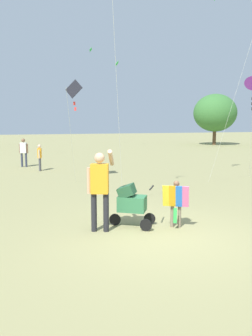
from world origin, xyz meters
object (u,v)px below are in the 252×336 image
(person_adult_flyer, at_px, (100,184))
(person_sitting_far, at_px, (24,150))
(kite_green_novelty, at_px, (74,92))
(stroller, at_px, (131,201))
(person_red_shirt, at_px, (40,155))
(child_with_butterfly_kite, at_px, (176,200))

(person_adult_flyer, distance_m, person_sitting_far, 11.98)
(person_sitting_far, bearing_deg, kite_green_novelty, -69.48)
(stroller, bearing_deg, person_red_shirt, 99.11)
(stroller, xyz_separation_m, person_sitting_far, (-2.36, 11.75, 0.31))
(child_with_butterfly_kite, height_order, kite_green_novelty, kite_green_novelty)
(stroller, height_order, person_red_shirt, person_red_shirt)
(stroller, height_order, person_sitting_far, person_sitting_far)
(person_adult_flyer, relative_size, stroller, 1.73)
(child_with_butterfly_kite, height_order, person_red_shirt, person_red_shirt)
(child_with_butterfly_kite, relative_size, person_adult_flyer, 0.59)
(person_red_shirt, bearing_deg, kite_green_novelty, -70.93)
(person_sitting_far, bearing_deg, person_red_shirt, -66.56)
(child_with_butterfly_kite, xyz_separation_m, kite_green_novelty, (-1.33, 6.77, 2.98))
(stroller, bearing_deg, person_sitting_far, 101.37)
(person_adult_flyer, xyz_separation_m, person_red_shirt, (-0.82, 10.13, -0.30))
(kite_green_novelty, distance_m, person_sitting_far, 6.35)
(kite_green_novelty, bearing_deg, person_adult_flyer, -93.73)
(kite_green_novelty, bearing_deg, person_red_shirt, 109.07)
(stroller, relative_size, kite_green_novelty, 0.26)
(child_with_butterfly_kite, relative_size, stroller, 1.03)
(child_with_butterfly_kite, bearing_deg, stroller, 158.64)
(child_with_butterfly_kite, height_order, stroller, child_with_butterfly_kite)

